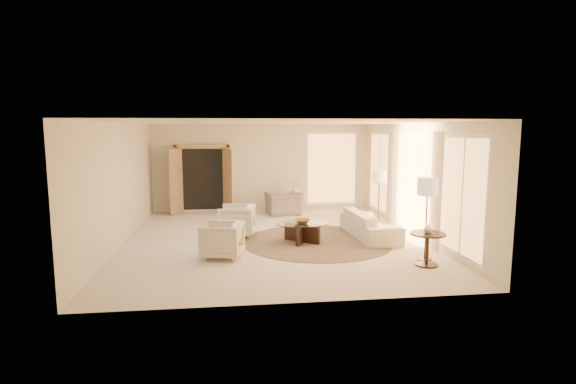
{
  "coord_description": "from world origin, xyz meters",
  "views": [
    {
      "loc": [
        -0.97,
        -10.52,
        2.65
      ],
      "look_at": [
        0.4,
        0.4,
        1.1
      ],
      "focal_mm": 28.0,
      "sensor_mm": 36.0,
      "label": 1
    }
  ],
  "objects": [
    {
      "name": "accent_chair",
      "position": [
        0.62,
        3.21,
        0.45
      ],
      "size": [
        1.14,
        0.84,
        0.9
      ],
      "primitive_type": "imported",
      "rotation": [
        0.0,
        0.0,
        3.31
      ],
      "color": "gray",
      "rests_on": "room"
    },
    {
      "name": "sofa",
      "position": [
        2.37,
        -0.05,
        0.32
      ],
      "size": [
        0.99,
        2.25,
        0.64
      ],
      "primitive_type": "imported",
      "rotation": [
        0.0,
        0.0,
        1.63
      ],
      "color": "silver",
      "rests_on": "room"
    },
    {
      "name": "area_rug",
      "position": [
        1.0,
        -0.31,
        0.01
      ],
      "size": [
        4.1,
        4.1,
        0.01
      ],
      "primitive_type": "cylinder",
      "rotation": [
        0.0,
        0.0,
        -0.17
      ],
      "color": "#3D2E22",
      "rests_on": "room"
    },
    {
      "name": "french_doors",
      "position": [
        -1.9,
        3.82,
        1.07
      ],
      "size": [
        1.95,
        0.66,
        2.16
      ],
      "color": "tan",
      "rests_on": "room"
    },
    {
      "name": "side_vase",
      "position": [
        0.98,
        3.14,
        0.77
      ],
      "size": [
        0.27,
        0.27,
        0.22
      ],
      "primitive_type": "imported",
      "rotation": [
        0.0,
        0.0,
        0.3
      ],
      "color": "white",
      "rests_on": "side_table"
    },
    {
      "name": "end_vase",
      "position": [
        2.78,
        -2.43,
        0.74
      ],
      "size": [
        0.22,
        0.22,
        0.18
      ],
      "primitive_type": "imported",
      "rotation": [
        0.0,
        0.0,
        0.34
      ],
      "color": "white",
      "rests_on": "end_table"
    },
    {
      "name": "floor_lamp_far",
      "position": [
        2.9,
        -2.07,
        1.43
      ],
      "size": [
        0.41,
        0.41,
        1.68
      ],
      "rotation": [
        0.0,
        0.0,
        0.25
      ],
      "color": "black",
      "rests_on": "room"
    },
    {
      "name": "side_table",
      "position": [
        0.98,
        3.14,
        0.4
      ],
      "size": [
        0.57,
        0.57,
        0.66
      ],
      "rotation": [
        0.0,
        0.0,
        0.05
      ],
      "color": "black",
      "rests_on": "room"
    },
    {
      "name": "curtains_right",
      "position": [
        3.4,
        1.0,
        1.3
      ],
      "size": [
        0.06,
        5.2,
        2.6
      ],
      "primitive_type": null,
      "color": "tan",
      "rests_on": "room"
    },
    {
      "name": "floor_lamp_near",
      "position": [
        2.9,
        0.87,
        1.34
      ],
      "size": [
        0.38,
        0.38,
        1.57
      ],
      "rotation": [
        0.0,
        0.0,
        -0.29
      ],
      "color": "black",
      "rests_on": "room"
    },
    {
      "name": "bowl",
      "position": [
        0.64,
        -0.33,
        0.51
      ],
      "size": [
        0.37,
        0.37,
        0.09
      ],
      "primitive_type": "imported",
      "rotation": [
        0.0,
        0.0,
        -0.01
      ],
      "color": "brown",
      "rests_on": "coffee_table"
    },
    {
      "name": "end_table",
      "position": [
        2.78,
        -2.43,
        0.45
      ],
      "size": [
        0.69,
        0.69,
        0.65
      ],
      "rotation": [
        0.0,
        0.0,
        -0.37
      ],
      "color": "black",
      "rests_on": "room"
    },
    {
      "name": "room",
      "position": [
        0.0,
        0.0,
        1.4
      ],
      "size": [
        7.04,
        8.04,
        2.83
      ],
      "color": "silver",
      "rests_on": "ground"
    },
    {
      "name": "coffee_table",
      "position": [
        0.64,
        -0.33,
        0.29
      ],
      "size": [
        1.53,
        1.53,
        0.46
      ],
      "rotation": [
        0.0,
        0.0,
        0.25
      ],
      "color": "black",
      "rests_on": "room"
    },
    {
      "name": "windows_right",
      "position": [
        3.45,
        0.1,
        1.35
      ],
      "size": [
        0.1,
        6.4,
        2.4
      ],
      "primitive_type": null,
      "color": "#FFB666",
      "rests_on": "room"
    },
    {
      "name": "window_back_corner",
      "position": [
        2.3,
        3.95,
        1.35
      ],
      "size": [
        1.7,
        0.1,
        2.4
      ],
      "primitive_type": null,
      "color": "#FFB666",
      "rests_on": "room"
    },
    {
      "name": "armchair_right",
      "position": [
        -1.2,
        -1.35,
        0.4
      ],
      "size": [
        0.9,
        0.94,
        0.81
      ],
      "primitive_type": "imported",
      "rotation": [
        0.0,
        0.0,
        -1.81
      ],
      "color": "silver",
      "rests_on": "room"
    },
    {
      "name": "armchair_left",
      "position": [
        -0.87,
        0.48,
        0.43
      ],
      "size": [
        0.9,
        0.95,
        0.86
      ],
      "primitive_type": "imported",
      "rotation": [
        0.0,
        0.0,
        -1.73
      ],
      "color": "silver",
      "rests_on": "room"
    }
  ]
}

